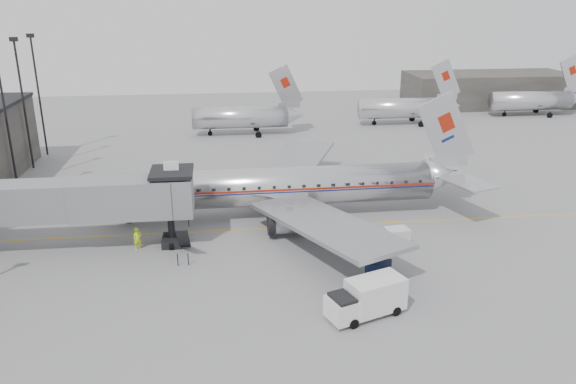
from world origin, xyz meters
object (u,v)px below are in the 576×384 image
Objects in this scene: service_van at (367,298)px; ramp_worker at (138,238)px; airliner at (284,186)px; baggage_cart_navy at (378,271)px; baggage_cart_white at (397,237)px.

ramp_worker is at bearing 122.77° from service_van.
baggage_cart_navy is (5.27, -13.60, -2.09)m from airliner.
airliner is 6.52× the size of service_van.
service_van is 4.92m from baggage_cart_navy.
airliner is 14.20m from ramp_worker.
airliner is 14.74m from baggage_cart_navy.
service_van is 20.01m from ramp_worker.
airliner is 18.68× the size of ramp_worker.
baggage_cart_navy is 1.08× the size of baggage_cart_white.
baggage_cart_white is at bearing 42.73° from service_van.
baggage_cart_white is (3.15, 5.67, 0.02)m from baggage_cart_navy.
airliner is at bearing 80.00° from service_van.
baggage_cart_navy is at bearing -69.14° from airliner.
baggage_cart_white is (8.42, -7.93, -2.07)m from airliner.
service_van is at bearing -67.46° from ramp_worker.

